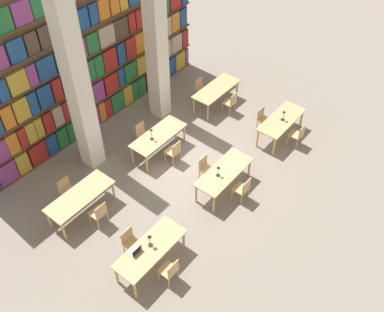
{
  "coord_description": "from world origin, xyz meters",
  "views": [
    {
      "loc": [
        -7.51,
        -6.17,
        10.11
      ],
      "look_at": [
        0.0,
        -0.14,
        0.7
      ],
      "focal_mm": 40.0,
      "sensor_mm": 36.0,
      "label": 1
    }
  ],
  "objects_px": {
    "pillar_left": "(77,87)",
    "reading_table_2": "(281,121)",
    "chair_0": "(170,270)",
    "reading_table_1": "(224,173)",
    "reading_table_3": "(80,197)",
    "reading_table_5": "(216,90)",
    "chair_1": "(131,242)",
    "chair_9": "(143,134)",
    "desk_lamp_2": "(284,114)",
    "chair_10": "(231,102)",
    "reading_table_0": "(150,250)",
    "desk_lamp_3": "(151,132)",
    "chair_11": "(201,89)",
    "chair_6": "(99,213)",
    "chair_4": "(298,135)",
    "chair_5": "(263,118)",
    "pillar_center": "(156,41)",
    "desk_lamp_0": "(150,239)",
    "chair_7": "(67,190)",
    "chair_8": "(174,151)",
    "reading_table_4": "(158,137)",
    "laptop": "(135,251)",
    "desk_lamp_1": "(218,169)",
    "chair_3": "(206,168)"
  },
  "relations": [
    {
      "from": "pillar_left",
      "to": "reading_table_2",
      "type": "height_order",
      "value": "pillar_left"
    },
    {
      "from": "chair_0",
      "to": "reading_table_1",
      "type": "height_order",
      "value": "chair_0"
    },
    {
      "from": "reading_table_1",
      "to": "reading_table_3",
      "type": "relative_size",
      "value": 1.0
    },
    {
      "from": "reading_table_2",
      "to": "reading_table_5",
      "type": "distance_m",
      "value": 2.82
    },
    {
      "from": "chair_1",
      "to": "reading_table_5",
      "type": "distance_m",
      "value": 7.08
    },
    {
      "from": "reading_table_3",
      "to": "chair_9",
      "type": "xyz_separation_m",
      "value": [
        3.32,
        0.69,
        -0.22
      ]
    },
    {
      "from": "desk_lamp_2",
      "to": "chair_10",
      "type": "distance_m",
      "value": 2.25
    },
    {
      "from": "reading_table_2",
      "to": "reading_table_3",
      "type": "relative_size",
      "value": 1.0
    },
    {
      "from": "reading_table_0",
      "to": "reading_table_1",
      "type": "bearing_deg",
      "value": 1.76
    },
    {
      "from": "reading_table_1",
      "to": "desk_lamp_3",
      "type": "bearing_deg",
      "value": 96.47
    },
    {
      "from": "chair_9",
      "to": "reading_table_5",
      "type": "height_order",
      "value": "chair_9"
    },
    {
      "from": "chair_11",
      "to": "reading_table_1",
      "type": "bearing_deg",
      "value": 46.22
    },
    {
      "from": "reading_table_0",
      "to": "desk_lamp_2",
      "type": "xyz_separation_m",
      "value": [
        6.63,
        -0.04,
        0.35
      ]
    },
    {
      "from": "reading_table_2",
      "to": "chair_6",
      "type": "bearing_deg",
      "value": 162.49
    },
    {
      "from": "chair_4",
      "to": "desk_lamp_3",
      "type": "relative_size",
      "value": 1.92
    },
    {
      "from": "reading_table_1",
      "to": "reading_table_2",
      "type": "xyz_separation_m",
      "value": [
        3.25,
        -0.1,
        0.0
      ]
    },
    {
      "from": "desk_lamp_2",
      "to": "reading_table_5",
      "type": "relative_size",
      "value": 0.19
    },
    {
      "from": "chair_4",
      "to": "chair_5",
      "type": "height_order",
      "value": "same"
    },
    {
      "from": "reading_table_1",
      "to": "reading_table_3",
      "type": "xyz_separation_m",
      "value": [
        -3.36,
        2.67,
        0.0
      ]
    },
    {
      "from": "pillar_center",
      "to": "reading_table_3",
      "type": "bearing_deg",
      "value": -164.24
    },
    {
      "from": "desk_lamp_0",
      "to": "chair_4",
      "type": "bearing_deg",
      "value": -6.37
    },
    {
      "from": "chair_1",
      "to": "chair_10",
      "type": "distance_m",
      "value": 6.87
    },
    {
      "from": "chair_4",
      "to": "chair_7",
      "type": "relative_size",
      "value": 1.0
    },
    {
      "from": "chair_1",
      "to": "chair_4",
      "type": "xyz_separation_m",
      "value": [
        6.67,
        -1.38,
        0.0
      ]
    },
    {
      "from": "chair_8",
      "to": "reading_table_4",
      "type": "bearing_deg",
      "value": 87.07
    },
    {
      "from": "reading_table_2",
      "to": "chair_4",
      "type": "relative_size",
      "value": 2.35
    },
    {
      "from": "laptop",
      "to": "reading_table_5",
      "type": "distance_m",
      "value": 7.49
    },
    {
      "from": "desk_lamp_1",
      "to": "desk_lamp_3",
      "type": "height_order",
      "value": "desk_lamp_3"
    },
    {
      "from": "reading_table_2",
      "to": "chair_5",
      "type": "height_order",
      "value": "chair_5"
    },
    {
      "from": "reading_table_3",
      "to": "reading_table_2",
      "type": "bearing_deg",
      "value": -22.67
    },
    {
      "from": "desk_lamp_3",
      "to": "pillar_center",
      "type": "bearing_deg",
      "value": 35.84
    },
    {
      "from": "reading_table_3",
      "to": "reading_table_4",
      "type": "bearing_deg",
      "value": -0.08
    },
    {
      "from": "pillar_center",
      "to": "chair_4",
      "type": "xyz_separation_m",
      "value": [
        1.58,
        -4.87,
        -2.53
      ]
    },
    {
      "from": "desk_lamp_2",
      "to": "chair_9",
      "type": "distance_m",
      "value": 4.83
    },
    {
      "from": "laptop",
      "to": "chair_9",
      "type": "xyz_separation_m",
      "value": [
        3.67,
        3.25,
        -0.35
      ]
    },
    {
      "from": "desk_lamp_2",
      "to": "desk_lamp_3",
      "type": "bearing_deg",
      "value": 141.42
    },
    {
      "from": "desk_lamp_1",
      "to": "reading_table_2",
      "type": "bearing_deg",
      "value": -2.26
    },
    {
      "from": "laptop",
      "to": "chair_6",
      "type": "relative_size",
      "value": 0.37
    },
    {
      "from": "desk_lamp_2",
      "to": "chair_11",
      "type": "distance_m",
      "value": 3.61
    },
    {
      "from": "chair_4",
      "to": "chair_7",
      "type": "distance_m",
      "value": 7.74
    },
    {
      "from": "pillar_center",
      "to": "desk_lamp_0",
      "type": "distance_m",
      "value": 6.75
    },
    {
      "from": "desk_lamp_1",
      "to": "chair_6",
      "type": "bearing_deg",
      "value": 147.71
    },
    {
      "from": "reading_table_0",
      "to": "chair_6",
      "type": "relative_size",
      "value": 2.35
    },
    {
      "from": "chair_0",
      "to": "chair_7",
      "type": "relative_size",
      "value": 1.0
    },
    {
      "from": "desk_lamp_3",
      "to": "reading_table_2",
      "type": "bearing_deg",
      "value": -37.95
    },
    {
      "from": "chair_3",
      "to": "chair_9",
      "type": "bearing_deg",
      "value": -88.9
    },
    {
      "from": "laptop",
      "to": "reading_table_1",
      "type": "xyz_separation_m",
      "value": [
        3.72,
        -0.11,
        -0.13
      ]
    },
    {
      "from": "chair_1",
      "to": "chair_3",
      "type": "xyz_separation_m",
      "value": [
        3.45,
        0.1,
        0.0
      ]
    },
    {
      "from": "pillar_left",
      "to": "chair_11",
      "type": "height_order",
      "value": "pillar_left"
    },
    {
      "from": "chair_1",
      "to": "desk_lamp_0",
      "type": "relative_size",
      "value": 2.02
    }
  ]
}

